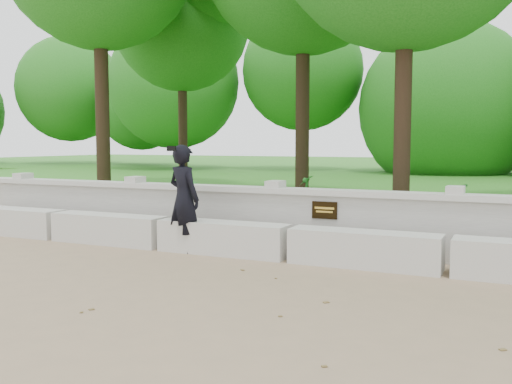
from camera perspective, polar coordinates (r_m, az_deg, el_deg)
ground at (r=5.96m, az=-3.37°, el=-10.19°), size 80.00×80.00×0.00m
lawn at (r=19.32m, az=16.51°, el=0.52°), size 40.00×22.00×0.25m
concrete_bench at (r=7.60m, az=3.38°, el=-5.13°), size 11.90×0.45×0.45m
parapet_wall at (r=8.21m, az=5.17°, el=-2.70°), size 12.50×0.35×0.90m
man_main at (r=8.13m, az=-7.22°, el=-0.67°), size 0.64×0.60×1.53m
tree_far_left at (r=17.72m, az=-7.45°, el=17.37°), size 4.03×4.03×7.15m
shrub_a at (r=9.78m, az=-5.92°, el=-0.81°), size 0.38×0.41×0.65m
shrub_b at (r=9.33m, az=-0.73°, el=-1.48°), size 0.30×0.33×0.52m
shrub_c at (r=9.42m, az=20.28°, el=-1.32°), size 0.70×0.65×0.65m
shrub_d at (r=11.45m, az=5.07°, el=0.04°), size 0.39×0.42×0.65m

